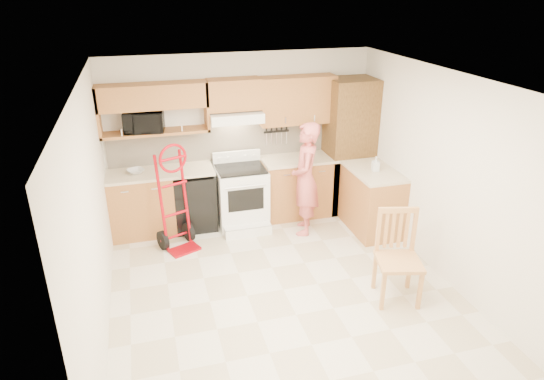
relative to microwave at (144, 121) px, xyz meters
name	(u,v)px	position (x,y,z in m)	size (l,w,h in m)	color
floor	(283,290)	(1.40, -2.08, -1.65)	(4.00, 4.50, 0.02)	beige
ceiling	(286,80)	(1.40, -2.08, 0.87)	(4.00, 4.50, 0.02)	white
wall_back	(241,137)	(1.40, 0.17, -0.39)	(4.00, 0.02, 2.50)	silver
wall_front	(381,324)	(1.40, -4.34, -0.39)	(4.00, 0.02, 2.50)	silver
wall_left	(92,217)	(-0.61, -2.08, -0.39)	(0.02, 4.50, 2.50)	silver
wall_right	(444,177)	(3.41, -2.08, -0.39)	(0.02, 4.50, 2.50)	silver
backsplash	(241,140)	(1.40, 0.15, -0.44)	(3.92, 0.03, 0.55)	beige
lower_cab_left	(142,204)	(-0.15, -0.14, -1.19)	(0.90, 0.60, 0.90)	#A96133
dishwasher	(194,200)	(0.60, -0.14, -1.21)	(0.60, 0.60, 0.85)	black
lower_cab_right	(298,187)	(2.23, -0.14, -1.19)	(1.14, 0.60, 0.90)	#A96133
countertop_left	(160,172)	(0.15, -0.13, -0.72)	(1.50, 0.63, 0.04)	beige
countertop_right	(299,159)	(2.23, -0.13, -0.72)	(1.14, 0.63, 0.04)	beige
cab_return_right	(371,201)	(3.10, -0.94, -1.19)	(0.60, 1.00, 0.90)	#A96133
countertop_return	(374,171)	(3.10, -0.94, -0.72)	(0.63, 1.00, 0.04)	beige
pantry_tall	(349,146)	(3.05, -0.14, -0.59)	(0.70, 0.60, 2.10)	brown
upper_cab_left	(152,96)	(0.15, 0.00, 0.34)	(1.50, 0.33, 0.34)	#A96133
upper_shelf_mw	(156,132)	(0.15, 0.00, -0.17)	(1.50, 0.33, 0.04)	#A96133
upper_cab_center	(234,94)	(1.28, 0.00, 0.30)	(0.76, 0.33, 0.44)	#A96133
upper_cab_right	(297,100)	(2.23, 0.00, 0.16)	(1.14, 0.33, 0.70)	#A96133
range_hood	(235,117)	(1.28, -0.06, -0.01)	(0.76, 0.46, 0.14)	white
knife_strip	(277,135)	(1.95, 0.12, -0.40)	(0.40, 0.05, 0.29)	black
microwave	(144,121)	(0.00, 0.00, 0.00)	(0.53, 0.36, 0.29)	black
range	(242,193)	(1.29, -0.30, -1.10)	(0.73, 0.96, 1.07)	white
person	(305,179)	(2.13, -0.74, -0.81)	(0.60, 0.40, 1.65)	#C75856
hand_truck	(177,203)	(0.31, -0.74, -0.96)	(0.54, 0.49, 1.36)	#A0050F
dining_chair	(399,259)	(2.61, -2.59, -1.10)	(0.48, 0.52, 1.07)	tan
soap_bottle	(376,164)	(3.10, -0.96, -0.59)	(0.09, 0.10, 0.21)	white
bowl	(136,171)	(-0.19, -0.14, -0.67)	(0.23, 0.23, 0.06)	white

